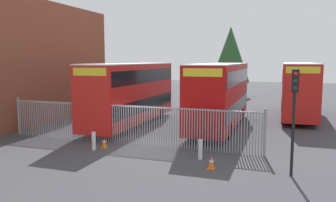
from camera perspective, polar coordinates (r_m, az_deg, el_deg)
name	(u,v)px	position (r m, az deg, el deg)	size (l,w,h in m)	color
ground_plane	(185,121)	(26.11, 2.85, -3.36)	(100.00, 100.00, 0.00)	#3D3D42
depot_building_brick	(2,63)	(28.58, -26.16, 5.83)	(7.83, 17.26, 8.93)	brown
palisade_fence	(126,123)	(18.91, -7.07, -3.72)	(14.96, 0.14, 2.35)	gray
double_decker_bus_near_gate	(220,93)	(23.42, 8.77, 1.37)	(2.54, 10.81, 4.42)	#B70C0C
double_decker_bus_behind_fence_left	(131,91)	(24.33, -6.27, 1.62)	(2.54, 10.81, 4.42)	red
double_decker_bus_behind_fence_right	(299,88)	(29.59, 21.14, 2.13)	(2.54, 10.81, 4.42)	red
bollard_near_left	(94,141)	(18.10, -12.40, -6.60)	(0.20, 0.20, 0.95)	silver
bollard_center_front	(200,149)	(16.14, 5.47, -8.13)	(0.20, 0.20, 0.95)	silver
traffic_cone_by_gate	(104,143)	(18.45, -10.68, -6.89)	(0.34, 0.34, 0.59)	orange
traffic_cone_mid_forecourt	(211,162)	(14.87, 7.33, -10.22)	(0.34, 0.34, 0.59)	orange
traffic_light_kerbside	(294,103)	(14.17, 20.50, -0.30)	(0.28, 0.33, 4.30)	black
tree_tall_back	(230,55)	(43.30, 10.47, 7.71)	(4.81, 4.81, 8.77)	#4C3823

